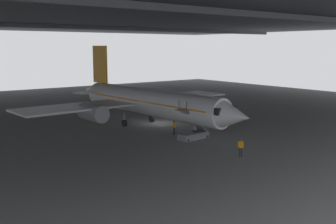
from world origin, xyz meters
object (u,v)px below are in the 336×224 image
Objects in this scene: boarding_stairs at (193,133)px; crew_worker_near_nose at (241,147)px; crew_worker_by_stairs at (174,127)px; airplane_main at (147,102)px.

crew_worker_near_nose is at bearing -98.33° from boarding_stairs.
boarding_stairs is 3.04m from crew_worker_by_stairs.
airplane_main is at bearing 90.81° from boarding_stairs.
boarding_stairs is at bearing -83.60° from crew_worker_by_stairs.
crew_worker_by_stairs is (-0.21, -6.11, -2.31)m from airplane_main.
boarding_stairs is 2.67× the size of crew_worker_by_stairs.
crew_worker_near_nose is at bearing -93.58° from airplane_main.
boarding_stairs is (0.13, -9.12, -2.54)m from airplane_main.
boarding_stairs reaches higher than crew_worker_by_stairs.
crew_worker_by_stairs is (0.89, 11.37, -0.04)m from crew_worker_near_nose.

